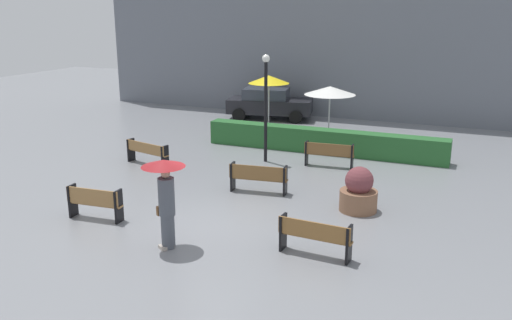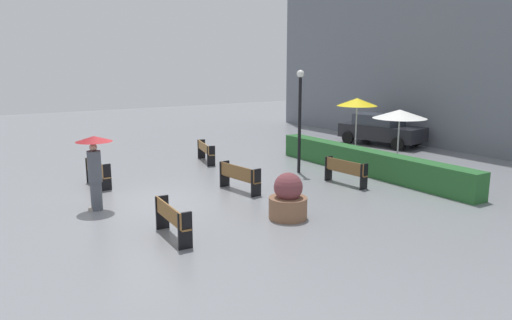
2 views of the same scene
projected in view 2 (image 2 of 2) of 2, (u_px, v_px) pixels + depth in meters
ground_plane at (148, 203)px, 14.72m from camera, size 60.00×60.00×0.00m
bench_near_left at (97, 172)px, 16.60m from camera, size 1.57×0.47×0.89m
bench_mid_center at (239, 176)px, 15.96m from camera, size 1.81×0.60×0.88m
bench_far_left at (205, 150)px, 20.63m from camera, size 1.91×0.76×0.84m
bench_back_row at (345, 170)px, 16.82m from camera, size 1.77×0.45×0.87m
bench_near_right at (171, 218)px, 11.67m from camera, size 1.72×0.43×0.87m
pedestrian_with_umbrella at (95, 162)px, 13.79m from camera, size 1.02×1.02×2.14m
planter_pot at (288, 199)px, 13.18m from camera, size 1.05×1.05×1.27m
lamp_post at (300, 111)px, 18.29m from camera, size 0.28×0.28×3.90m
patio_umbrella_yellow at (357, 102)px, 22.16m from camera, size 1.83×1.83×2.57m
patio_umbrella_white at (400, 114)px, 19.49m from camera, size 2.14×2.14×2.32m
hedge_strip at (367, 162)px, 18.44m from camera, size 9.46×0.70×0.93m
building_facade at (481, 28)px, 22.07m from camera, size 28.00×1.20×11.40m
parked_car at (381, 129)px, 24.88m from camera, size 4.47×2.65×1.57m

